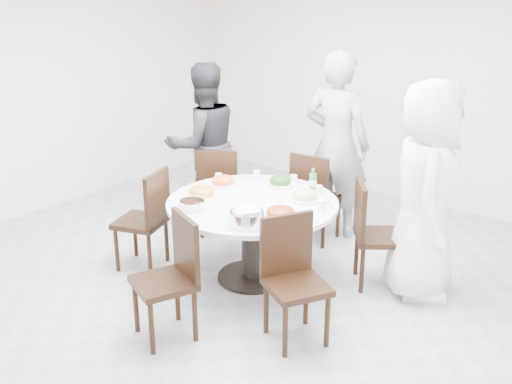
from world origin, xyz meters
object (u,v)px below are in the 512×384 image
Objects in this scene: chair_nw at (218,190)px; chair_se at (297,283)px; chair_ne at (380,235)px; chair_s at (163,280)px; diner_left at (204,145)px; beverage_bottle at (313,181)px; chair_sw at (140,219)px; dining_table at (253,240)px; rice_bowl at (247,218)px; soup_bowl at (192,205)px; diner_middle at (337,145)px; diner_right at (426,191)px; chair_n at (317,196)px.

chair_nw is 1.00× the size of chair_se.
chair_s is (-0.87, -1.76, 0.00)m from chair_ne.
chair_ne is 2.26m from diner_left.
chair_se is (-0.06, -1.18, 0.00)m from chair_ne.
chair_sw is at bearing -142.84° from beverage_bottle.
chair_ne is (0.93, 0.62, 0.10)m from dining_table.
chair_ne is 3.51× the size of rice_bowl.
rice_bowl is at bearing -55.86° from dining_table.
beverage_bottle is at bearing 90.64° from rice_bowl.
soup_bowl is (0.68, -1.08, 0.31)m from chair_nw.
diner_middle reaches higher than dining_table.
chair_ne is 0.54× the size of diner_left.
chair_ne is 0.57m from diner_right.
dining_table is 0.68m from soup_bowl.
diner_middle is at bearing -102.76° from chair_n.
chair_ne is 1.66m from soup_bowl.
chair_nw is 1.00× the size of chair_sw.
dining_table is 0.69m from rice_bowl.
chair_s is at bearing 36.83° from chair_sw.
diner_left reaches higher than chair_se.
diner_right is 1.00m from beverage_bottle.
diner_right is 6.84× the size of rice_bowl.
diner_right is at bearing 97.76° from chair_sw.
diner_right reaches higher than chair_se.
chair_sw is at bearing 81.87° from chair_ne.
beverage_bottle reaches higher than chair_ne.
chair_se is (1.83, -1.18, 0.00)m from chair_nw.
chair_n is 1.05m from chair_nw.
chair_se is 2.55m from diner_left.
diner_middle reaches higher than chair_ne.
chair_s is at bearing -86.53° from dining_table.
dining_table is at bearing 81.81° from diner_middle.
diner_middle reaches higher than chair_se.
diner_right is 7.64× the size of soup_bowl.
chair_sw and chair_se have the same top height.
beverage_bottle is (-0.64, -0.12, 0.39)m from chair_ne.
chair_nw is 0.53m from diner_left.
dining_table is 1.58× the size of chair_n.
chair_sw reaches higher than soup_bowl.
chair_n is 1.62m from rice_bowl.
diner_left is (-1.35, 1.89, 0.41)m from chair_s.
chair_n is at bearing 74.47° from diner_middle.
diner_middle is at bearing 53.06° from chair_se.
chair_n reaches higher than rice_bowl.
chair_nw is at bearing 174.87° from beverage_bottle.
diner_middle is at bearing 99.39° from rice_bowl.
chair_n is 2.24m from chair_s.
dining_table is at bearing -120.35° from beverage_bottle.
chair_s is 0.80m from rice_bowl.
chair_sw is at bearing 90.16° from diner_right.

